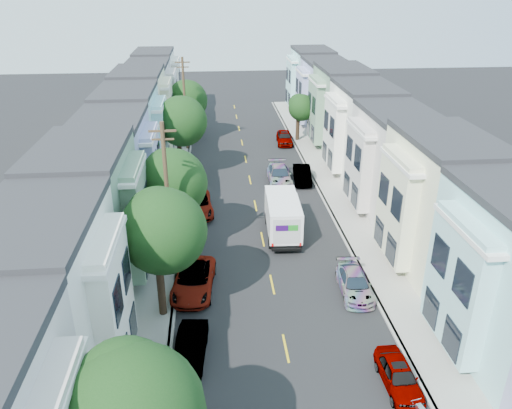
% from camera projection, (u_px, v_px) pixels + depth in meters
% --- Properties ---
extents(ground, '(160.00, 160.00, 0.00)m').
position_uv_depth(ground, '(272.00, 285.00, 31.51)').
color(ground, black).
rests_on(ground, ground).
extents(road_slab, '(12.00, 70.00, 0.02)m').
position_uv_depth(road_slab, '(253.00, 192.00, 45.11)').
color(road_slab, black).
rests_on(road_slab, ground).
extents(curb_left, '(0.30, 70.00, 0.15)m').
position_uv_depth(curb_left, '(185.00, 194.00, 44.59)').
color(curb_left, gray).
rests_on(curb_left, ground).
extents(curb_right, '(0.30, 70.00, 0.15)m').
position_uv_depth(curb_right, '(318.00, 189.00, 45.57)').
color(curb_right, gray).
rests_on(curb_right, ground).
extents(sidewalk_left, '(2.60, 70.00, 0.15)m').
position_uv_depth(sidewalk_left, '(171.00, 194.00, 44.48)').
color(sidewalk_left, gray).
rests_on(sidewalk_left, ground).
extents(sidewalk_right, '(2.60, 70.00, 0.15)m').
position_uv_depth(sidewalk_right, '(332.00, 189.00, 45.68)').
color(sidewalk_right, gray).
rests_on(sidewalk_right, ground).
extents(centerline, '(0.12, 70.00, 0.01)m').
position_uv_depth(centerline, '(253.00, 192.00, 45.11)').
color(centerline, gold).
rests_on(centerline, ground).
extents(townhouse_row_left, '(5.00, 70.00, 8.50)m').
position_uv_depth(townhouse_row_left, '(127.00, 197.00, 44.21)').
color(townhouse_row_left, silver).
rests_on(townhouse_row_left, ground).
extents(townhouse_row_right, '(5.00, 70.00, 8.50)m').
position_uv_depth(townhouse_row_right, '(373.00, 188.00, 46.02)').
color(townhouse_row_right, silver).
rests_on(townhouse_row_right, ground).
extents(tree_b, '(4.70, 4.70, 7.76)m').
position_uv_depth(tree_b, '(161.00, 232.00, 26.48)').
color(tree_b, black).
rests_on(tree_b, ground).
extents(tree_c, '(4.70, 4.70, 7.41)m').
position_uv_depth(tree_c, '(171.00, 183.00, 33.66)').
color(tree_c, black).
rests_on(tree_c, ground).
extents(tree_d, '(4.70, 4.70, 7.89)m').
position_uv_depth(tree_d, '(181.00, 122.00, 46.30)').
color(tree_d, black).
rests_on(tree_d, ground).
extents(tree_e, '(4.70, 4.70, 7.10)m').
position_uv_depth(tree_e, '(186.00, 101.00, 57.75)').
color(tree_e, black).
rests_on(tree_e, ground).
extents(tree_far_r, '(3.10, 3.10, 5.53)m').
position_uv_depth(tree_far_r, '(301.00, 108.00, 57.78)').
color(tree_far_r, black).
rests_on(tree_far_r, ground).
extents(utility_pole_near, '(1.60, 0.26, 10.00)m').
position_uv_depth(utility_pole_near, '(168.00, 201.00, 30.68)').
color(utility_pole_near, '#42301E').
rests_on(utility_pole_near, ground).
extents(utility_pole_far, '(1.60, 0.26, 10.00)m').
position_uv_depth(utility_pole_far, '(185.00, 104.00, 54.26)').
color(utility_pole_far, '#42301E').
rests_on(utility_pole_far, ground).
extents(fedex_truck, '(2.35, 6.12, 2.93)m').
position_uv_depth(fedex_truck, '(283.00, 215.00, 37.02)').
color(fedex_truck, white).
rests_on(fedex_truck, ground).
extents(lead_sedan, '(2.27, 5.12, 1.52)m').
position_uv_depth(lead_sedan, '(279.00, 175.00, 46.97)').
color(lead_sedan, black).
rests_on(lead_sedan, ground).
extents(parked_left_b, '(1.79, 4.14, 1.34)m').
position_uv_depth(parked_left_b, '(191.00, 349.00, 25.09)').
color(parked_left_b, '#091733').
rests_on(parked_left_b, ground).
extents(parked_left_c, '(2.89, 5.43, 1.45)m').
position_uv_depth(parked_left_c, '(194.00, 280.00, 30.64)').
color(parked_left_c, silver).
rests_on(parked_left_c, ground).
extents(parked_left_d, '(2.86, 5.45, 1.46)m').
position_uv_depth(parked_left_d, '(197.00, 205.00, 40.89)').
color(parked_left_d, '#500A1E').
rests_on(parked_left_d, ground).
extents(parked_right_a, '(1.53, 3.92, 1.27)m').
position_uv_depth(parked_right_a, '(399.00, 376.00, 23.43)').
color(parked_right_a, '#343434').
rests_on(parked_right_a, ground).
extents(parked_right_b, '(2.03, 4.38, 1.29)m').
position_uv_depth(parked_right_b, '(354.00, 284.00, 30.45)').
color(parked_right_b, silver).
rests_on(parked_right_b, ground).
extents(parked_right_c, '(1.93, 4.47, 1.45)m').
position_uv_depth(parked_right_c, '(302.00, 175.00, 47.14)').
color(parked_right_c, black).
rests_on(parked_right_c, ground).
extents(parked_right_d, '(2.05, 4.68, 1.48)m').
position_uv_depth(parked_right_d, '(284.00, 138.00, 58.01)').
color(parked_right_d, black).
rests_on(parked_right_d, ground).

